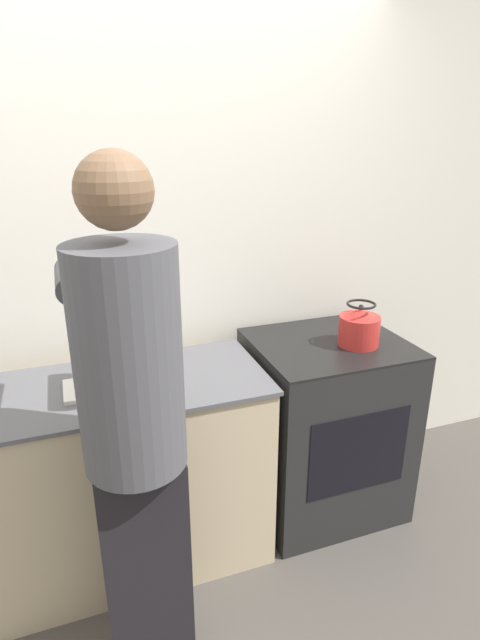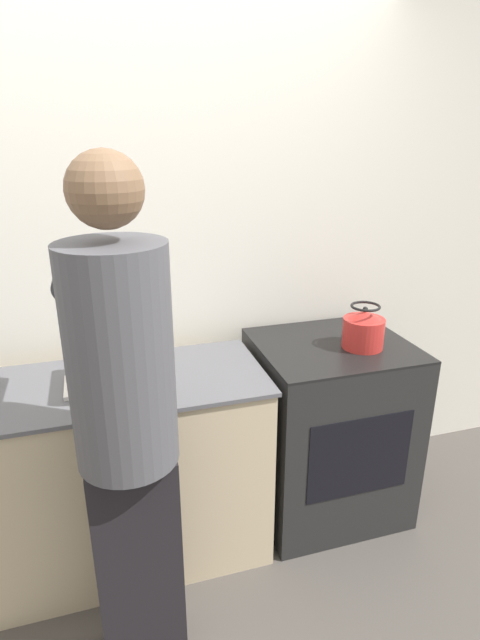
% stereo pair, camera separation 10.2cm
% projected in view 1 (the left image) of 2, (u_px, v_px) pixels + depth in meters
% --- Properties ---
extents(ground_plane, '(12.00, 12.00, 0.00)m').
position_uv_depth(ground_plane, '(179.00, 591.00, 2.17)').
color(ground_plane, '#4C4742').
extents(wall_back, '(8.00, 0.05, 2.60)m').
position_uv_depth(wall_back, '(133.00, 263.00, 2.34)').
color(wall_back, silver).
rests_on(wall_back, ground_plane).
extents(counter, '(1.70, 0.58, 0.90)m').
position_uv_depth(counter, '(72.00, 486.00, 2.14)').
color(counter, '#C6B28E').
rests_on(counter, ground_plane).
extents(oven, '(0.73, 0.64, 0.93)m').
position_uv_depth(oven, '(324.00, 425.00, 2.57)').
color(oven, black).
rests_on(oven, ground_plane).
extents(person, '(0.37, 0.61, 1.83)m').
position_uv_depth(person, '(134.00, 422.00, 1.59)').
color(person, black).
rests_on(person, ground_plane).
extents(cutting_board, '(0.34, 0.20, 0.02)m').
position_uv_depth(cutting_board, '(107.00, 386.00, 2.03)').
color(cutting_board, silver).
rests_on(cutting_board, counter).
extents(knife, '(0.22, 0.08, 0.01)m').
position_uv_depth(knife, '(110.00, 385.00, 2.01)').
color(knife, silver).
rests_on(knife, cutting_board).
extents(kettle, '(0.19, 0.19, 0.21)m').
position_uv_depth(kettle, '(359.00, 327.00, 2.34)').
color(kettle, red).
rests_on(kettle, oven).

